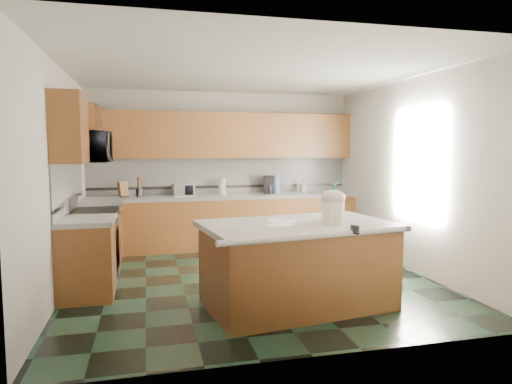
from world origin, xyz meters
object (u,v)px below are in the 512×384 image
object	(u,v)px
treat_jar	(333,213)
island_base	(298,267)
knife_block	(123,190)
coffee_maker	(269,184)
soap_bottle_island	(334,201)
island_top	(298,225)
toaster_oven	(183,190)

from	to	relation	value
treat_jar	island_base	bearing A→B (deg)	124.91
knife_block	coffee_maker	distance (m)	2.50
treat_jar	soap_bottle_island	bearing A→B (deg)	40.90
island_top	coffee_maker	world-z (taller)	coffee_maker
soap_bottle_island	toaster_oven	world-z (taller)	soap_bottle_island
island_base	soap_bottle_island	bearing A→B (deg)	0.10
soap_bottle_island	coffee_maker	size ratio (longest dim) A/B	1.33
toaster_oven	coffee_maker	world-z (taller)	coffee_maker
knife_block	coffee_maker	world-z (taller)	coffee_maker
toaster_oven	coffee_maker	distance (m)	1.52
coffee_maker	island_top	bearing A→B (deg)	-81.66
island_base	soap_bottle_island	size ratio (longest dim) A/B	4.49
toaster_oven	coffee_maker	size ratio (longest dim) A/B	1.10
island_base	island_top	distance (m)	0.46
knife_block	toaster_oven	world-z (taller)	knife_block
coffee_maker	toaster_oven	bearing A→B (deg)	-160.84
island_base	knife_block	world-z (taller)	knife_block
toaster_oven	coffee_maker	xyz separation A→B (m)	(1.51, 0.03, 0.06)
island_top	knife_block	bearing A→B (deg)	113.68
soap_bottle_island	toaster_oven	bearing A→B (deg)	101.96
island_base	coffee_maker	distance (m)	3.29
toaster_oven	coffee_maker	bearing A→B (deg)	-6.93
treat_jar	coffee_maker	bearing A→B (deg)	62.31
coffee_maker	knife_block	bearing A→B (deg)	-161.29
treat_jar	soap_bottle_island	distance (m)	0.30
knife_block	treat_jar	bearing A→B (deg)	-79.55
soap_bottle_island	knife_block	distance (m)	3.91
island_base	coffee_maker	xyz separation A→B (m)	(0.54, 3.18, 0.65)
treat_jar	toaster_oven	bearing A→B (deg)	87.20
soap_bottle_island	toaster_oven	size ratio (longest dim) A/B	1.21
island_top	soap_bottle_island	size ratio (longest dim) A/B	4.73
island_base	coffee_maker	size ratio (longest dim) A/B	6.00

